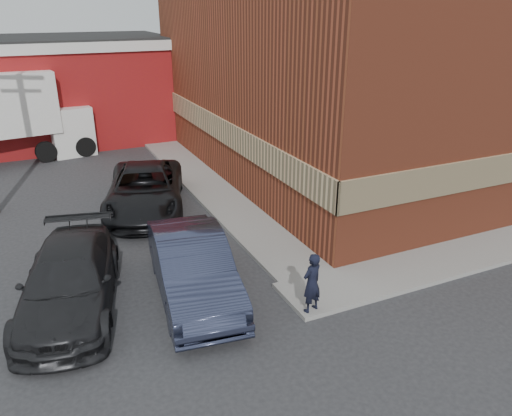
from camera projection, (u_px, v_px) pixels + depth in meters
name	position (u px, v px, depth m)	size (l,w,h in m)	color
ground	(288.00, 283.00, 13.91)	(90.00, 90.00, 0.00)	#28282B
brick_building	(361.00, 63.00, 22.98)	(14.25, 18.25, 9.36)	brown
sidewalk_south	(507.00, 244.00, 16.03)	(16.00, 1.80, 0.12)	gray
sidewalk_west	(203.00, 182.00, 21.68)	(1.80, 18.00, 0.12)	gray
warehouse	(20.00, 91.00, 27.32)	(16.30, 8.30, 5.60)	maroon
man	(312.00, 283.00, 12.18)	(0.57, 0.38, 1.57)	black
sedan	(193.00, 267.00, 13.00)	(1.81, 5.19, 1.71)	#2B3048
suv_a	(145.00, 190.00, 18.56)	(2.72, 5.89, 1.64)	black
suv_b	(69.00, 281.00, 12.50)	(2.20, 5.41, 1.57)	black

